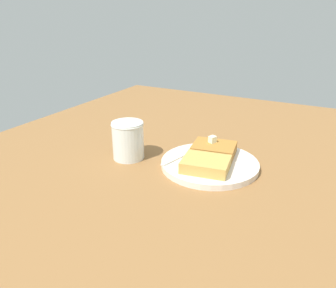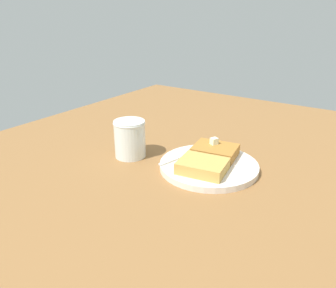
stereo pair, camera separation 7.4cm
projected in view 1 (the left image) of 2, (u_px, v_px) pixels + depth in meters
table_surface at (199, 151)px, 84.80cm from camera, size 109.79×109.79×2.41cm
plate at (210, 163)px, 73.25cm from camera, size 21.71×21.71×1.35cm
toast_slice_left at (214, 149)px, 76.29cm from camera, size 9.28×10.77×2.40cm
toast_slice_middle at (206, 164)px, 68.86cm from camera, size 9.28×10.77×2.40cm
butter_pat_primary at (212, 139)px, 76.70cm from camera, size 1.98×1.91×1.54cm
fork at (188, 153)px, 76.91cm from camera, size 15.87×5.27×0.36cm
syrup_jar at (128, 141)px, 76.45cm from camera, size 7.55×7.55×8.86cm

